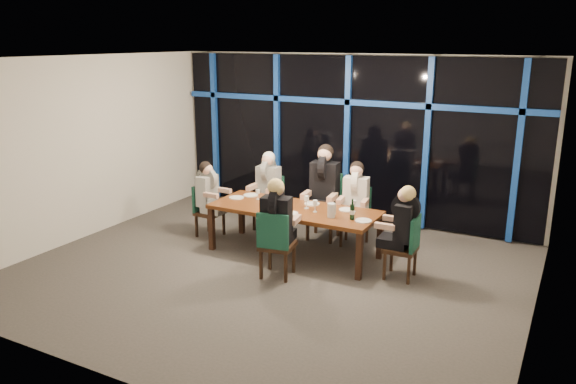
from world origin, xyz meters
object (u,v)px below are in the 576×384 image
at_px(chair_far_mid, 325,202).
at_px(chair_far_right, 356,212).
at_px(dining_table, 294,212).
at_px(diner_end_right, 403,218).
at_px(diner_far_mid, 324,179).
at_px(chair_end_left, 206,208).
at_px(diner_far_left, 267,179).
at_px(diner_end_left, 209,188).
at_px(diner_far_right, 356,191).
at_px(diner_near_mid, 277,213).
at_px(chair_near_mid, 275,241).
at_px(chair_far_left, 270,199).
at_px(wine_bottle, 352,212).
at_px(chair_end_right, 407,244).
at_px(water_pitcher, 331,210).

xyz_separation_m(chair_far_mid, chair_far_right, (0.57, -0.06, -0.08)).
bearing_deg(dining_table, diner_end_right, -3.43).
xyz_separation_m(dining_table, diner_far_mid, (0.10, 0.87, 0.35)).
relative_size(chair_end_left, diner_far_mid, 0.83).
xyz_separation_m(dining_table, chair_far_right, (0.67, 0.90, -0.16)).
distance_m(dining_table, chair_far_mid, 0.97).
bearing_deg(diner_far_left, diner_end_left, -131.62).
relative_size(chair_far_mid, chair_end_left, 1.23).
bearing_deg(diner_far_mid, diner_far_left, 175.69).
distance_m(diner_far_right, diner_near_mid, 1.75).
relative_size(chair_far_right, chair_near_mid, 0.96).
distance_m(chair_far_left, diner_far_left, 0.38).
bearing_deg(diner_far_left, chair_end_left, -134.67).
xyz_separation_m(diner_far_right, wine_bottle, (0.32, -0.94, -0.03)).
distance_m(chair_end_left, diner_far_right, 2.54).
xyz_separation_m(chair_far_mid, diner_far_mid, (0.01, -0.09, 0.43)).
relative_size(chair_near_mid, wine_bottle, 3.21).
distance_m(chair_far_right, diner_end_right, 1.50).
distance_m(chair_far_mid, chair_far_right, 0.58).
xyz_separation_m(chair_far_mid, diner_far_right, (0.58, -0.14, 0.29)).
relative_size(chair_far_mid, wine_bottle, 3.57).
distance_m(chair_far_right, chair_end_right, 1.52).
height_order(chair_end_left, diner_far_right, diner_far_right).
xyz_separation_m(chair_end_left, chair_near_mid, (1.91, -1.01, 0.05)).
xyz_separation_m(diner_far_right, diner_end_left, (-2.32, -0.75, -0.05)).
distance_m(diner_end_right, diner_near_mid, 1.72).
bearing_deg(chair_near_mid, chair_far_right, -113.97).
xyz_separation_m(chair_far_left, chair_far_mid, (1.05, 0.03, 0.08)).
xyz_separation_m(chair_far_right, diner_far_right, (0.01, -0.08, 0.37)).
xyz_separation_m(chair_end_left, water_pitcher, (2.41, -0.24, 0.36)).
bearing_deg(diner_far_right, chair_end_left, -170.70).
height_order(diner_far_left, wine_bottle, diner_far_left).
bearing_deg(chair_end_right, chair_far_mid, -123.18).
bearing_deg(diner_end_right, chair_end_right, 90.00).
relative_size(diner_far_left, diner_end_left, 1.07).
xyz_separation_m(chair_far_right, diner_far_mid, (-0.56, -0.04, 0.51)).
height_order(dining_table, chair_far_mid, chair_far_mid).
xyz_separation_m(diner_end_left, water_pitcher, (2.33, -0.23, 0.01)).
xyz_separation_m(chair_far_right, diner_near_mid, (-0.49, -1.76, 0.41)).
bearing_deg(water_pitcher, diner_end_right, 11.85).
height_order(chair_far_right, diner_far_right, diner_far_right).
distance_m(chair_far_mid, diner_end_right, 1.97).
height_order(chair_far_left, water_pitcher, water_pitcher).
xyz_separation_m(chair_end_right, diner_near_mid, (-1.63, -0.76, 0.42)).
height_order(chair_far_right, chair_end_right, chair_far_right).
bearing_deg(diner_end_right, chair_end_left, -94.30).
relative_size(chair_far_left, diner_end_right, 1.06).
distance_m(chair_end_right, wine_bottle, 0.89).
xyz_separation_m(chair_far_left, diner_end_right, (2.69, -1.03, 0.35)).
bearing_deg(wine_bottle, chair_far_mid, 129.82).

